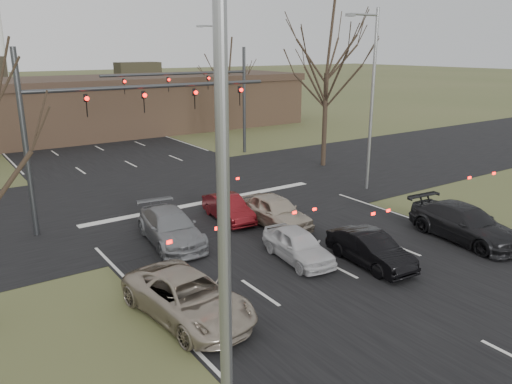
# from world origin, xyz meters

# --- Properties ---
(ground) EXTENTS (360.00, 360.00, 0.00)m
(ground) POSITION_xyz_m (0.00, 0.00, 0.00)
(ground) COLOR #4B542D
(ground) RESTS_ON ground
(road_main) EXTENTS (14.00, 300.00, 0.02)m
(road_main) POSITION_xyz_m (0.00, 60.00, 0.01)
(road_main) COLOR black
(road_main) RESTS_ON ground
(road_cross) EXTENTS (200.00, 14.00, 0.02)m
(road_cross) POSITION_xyz_m (0.00, 15.00, 0.01)
(road_cross) COLOR black
(road_cross) RESTS_ON ground
(building) EXTENTS (42.40, 10.40, 5.30)m
(building) POSITION_xyz_m (2.00, 38.00, 2.67)
(building) COLOR brown
(building) RESTS_ON ground
(mast_arm_near) EXTENTS (12.12, 0.24, 8.00)m
(mast_arm_near) POSITION_xyz_m (-5.23, 13.00, 5.07)
(mast_arm_near) COLOR #383A3D
(mast_arm_near) RESTS_ON ground
(mast_arm_far) EXTENTS (11.12, 0.24, 8.00)m
(mast_arm_far) POSITION_xyz_m (6.18, 23.00, 5.02)
(mast_arm_far) COLOR #383A3D
(mast_arm_far) RESTS_ON ground
(streetlight_left) EXTENTS (2.34, 0.25, 10.00)m
(streetlight_left) POSITION_xyz_m (-8.82, -4.00, 5.59)
(streetlight_left) COLOR gray
(streetlight_left) RESTS_ON ground
(streetlight_right_near) EXTENTS (2.34, 0.25, 10.00)m
(streetlight_right_near) POSITION_xyz_m (8.82, 10.00, 5.59)
(streetlight_right_near) COLOR gray
(streetlight_right_near) RESTS_ON ground
(streetlight_right_far) EXTENTS (2.34, 0.25, 10.00)m
(streetlight_right_far) POSITION_xyz_m (9.32, 27.00, 5.59)
(streetlight_right_far) COLOR gray
(streetlight_right_far) RESTS_ON ground
(tree_right_near) EXTENTS (6.90, 6.90, 11.50)m
(tree_right_near) POSITION_xyz_m (11.00, 16.00, 8.90)
(tree_right_near) COLOR black
(tree_right_near) RESTS_ON ground
(tree_right_far) EXTENTS (5.40, 5.40, 9.00)m
(tree_right_far) POSITION_xyz_m (15.00, 35.00, 6.96)
(tree_right_far) COLOR black
(tree_right_far) RESTS_ON ground
(car_silver_suv) EXTENTS (2.82, 5.11, 1.35)m
(car_silver_suv) POSITION_xyz_m (-6.18, 2.98, 0.68)
(car_silver_suv) COLOR #A39684
(car_silver_suv) RESTS_ON ground
(car_white_sedan) EXTENTS (1.92, 3.83, 1.25)m
(car_white_sedan) POSITION_xyz_m (-0.72, 4.42, 0.63)
(car_white_sedan) COLOR silver
(car_white_sedan) RESTS_ON ground
(car_black_hatch) EXTENTS (1.64, 3.92, 1.26)m
(car_black_hatch) POSITION_xyz_m (1.28, 2.54, 0.63)
(car_black_hatch) COLOR black
(car_black_hatch) RESTS_ON ground
(car_charcoal_sedan) EXTENTS (2.59, 5.30, 1.48)m
(car_charcoal_sedan) POSITION_xyz_m (6.50, 2.03, 0.74)
(car_charcoal_sedan) COLOR black
(car_charcoal_sedan) RESTS_ON ground
(car_grey_ahead) EXTENTS (2.53, 4.98, 1.39)m
(car_grey_ahead) POSITION_xyz_m (-4.00, 8.84, 0.69)
(car_grey_ahead) COLOR gray
(car_grey_ahead) RESTS_ON ground
(car_red_ahead) EXTENTS (1.66, 3.74, 1.19)m
(car_red_ahead) POSITION_xyz_m (-0.50, 9.92, 0.60)
(car_red_ahead) COLOR #580C11
(car_red_ahead) RESTS_ON ground
(car_silver_ahead) EXTENTS (1.75, 4.24, 1.44)m
(car_silver_ahead) POSITION_xyz_m (0.88, 8.04, 0.72)
(car_silver_ahead) COLOR #B8AA95
(car_silver_ahead) RESTS_ON ground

